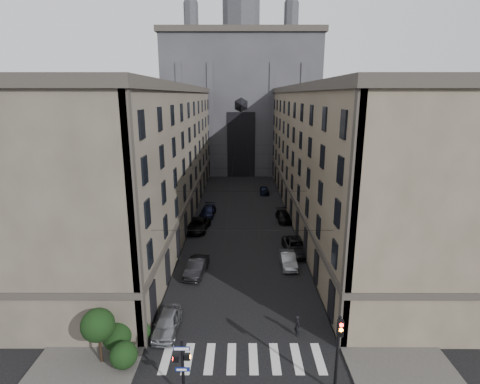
{
  "coord_description": "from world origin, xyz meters",
  "views": [
    {
      "loc": [
        -0.14,
        -17.0,
        17.58
      ],
      "look_at": [
        -0.18,
        13.53,
        9.62
      ],
      "focal_mm": 28.0,
      "sensor_mm": 36.0,
      "label": 1
    }
  ],
  "objects_px": {
    "car_left_near": "(167,323)",
    "car_right_far": "(264,190)",
    "gothic_tower": "(241,94)",
    "car_left_midfar": "(198,225)",
    "pedestrian_signal_left": "(182,365)",
    "car_right_midfar": "(284,216)",
    "traffic_light_right": "(338,346)",
    "car_right_midnear": "(296,246)",
    "car_left_midnear": "(197,267)",
    "pedestrian": "(297,325)",
    "car_right_near": "(288,260)",
    "car_left_far": "(208,211)"
  },
  "relations": [
    {
      "from": "car_left_near",
      "to": "pedestrian",
      "type": "bearing_deg",
      "value": -0.79
    },
    {
      "from": "car_left_near",
      "to": "car_right_near",
      "type": "relative_size",
      "value": 1.02
    },
    {
      "from": "traffic_light_right",
      "to": "car_right_near",
      "type": "bearing_deg",
      "value": 92.44
    },
    {
      "from": "car_right_near",
      "to": "car_right_far",
      "type": "xyz_separation_m",
      "value": [
        -0.65,
        29.77,
        -0.06
      ]
    },
    {
      "from": "car_right_near",
      "to": "car_right_midnear",
      "type": "height_order",
      "value": "car_right_midnear"
    },
    {
      "from": "gothic_tower",
      "to": "pedestrian_signal_left",
      "type": "height_order",
      "value": "gothic_tower"
    },
    {
      "from": "car_left_midnear",
      "to": "car_left_midfar",
      "type": "relative_size",
      "value": 0.86
    },
    {
      "from": "car_right_far",
      "to": "car_left_far",
      "type": "bearing_deg",
      "value": -125.34
    },
    {
      "from": "gothic_tower",
      "to": "car_left_midfar",
      "type": "bearing_deg",
      "value": -97.34
    },
    {
      "from": "car_left_midnear",
      "to": "car_right_midfar",
      "type": "relative_size",
      "value": 1.01
    },
    {
      "from": "pedestrian_signal_left",
      "to": "car_right_midfar",
      "type": "bearing_deg",
      "value": 73.56
    },
    {
      "from": "pedestrian_signal_left",
      "to": "car_right_near",
      "type": "distance_m",
      "value": 19.78
    },
    {
      "from": "car_left_far",
      "to": "car_right_far",
      "type": "bearing_deg",
      "value": 58.54
    },
    {
      "from": "car_right_near",
      "to": "car_right_midfar",
      "type": "distance_m",
      "value": 14.64
    },
    {
      "from": "car_left_near",
      "to": "car_left_midnear",
      "type": "bearing_deg",
      "value": 84.65
    },
    {
      "from": "gothic_tower",
      "to": "pedestrian",
      "type": "xyz_separation_m",
      "value": [
        4.12,
        -67.37,
        -16.97
      ]
    },
    {
      "from": "gothic_tower",
      "to": "car_right_far",
      "type": "bearing_deg",
      "value": -80.76
    },
    {
      "from": "pedestrian",
      "to": "traffic_light_right",
      "type": "bearing_deg",
      "value": 175.87
    },
    {
      "from": "car_left_far",
      "to": "car_right_midfar",
      "type": "xyz_separation_m",
      "value": [
        11.06,
        -2.31,
        -0.04
      ]
    },
    {
      "from": "car_left_midnear",
      "to": "car_left_far",
      "type": "xyz_separation_m",
      "value": [
        -0.45,
        18.79,
        -0.06
      ]
    },
    {
      "from": "car_right_midnear",
      "to": "car_right_far",
      "type": "bearing_deg",
      "value": 91.55
    },
    {
      "from": "pedestrian_signal_left",
      "to": "car_right_midnear",
      "type": "distance_m",
      "value": 23.46
    },
    {
      "from": "car_left_midnear",
      "to": "pedestrian",
      "type": "xyz_separation_m",
      "value": [
        8.68,
        -9.87,
        0.05
      ]
    },
    {
      "from": "pedestrian_signal_left",
      "to": "traffic_light_right",
      "type": "bearing_deg",
      "value": 2.64
    },
    {
      "from": "traffic_light_right",
      "to": "car_left_far",
      "type": "bearing_deg",
      "value": 107.17
    },
    {
      "from": "car_right_far",
      "to": "pedestrian",
      "type": "height_order",
      "value": "pedestrian"
    },
    {
      "from": "traffic_light_right",
      "to": "car_left_midfar",
      "type": "height_order",
      "value": "traffic_light_right"
    },
    {
      "from": "car_left_near",
      "to": "car_left_midfar",
      "type": "distance_m",
      "value": 22.02
    },
    {
      "from": "pedestrian_signal_left",
      "to": "car_right_midfar",
      "type": "relative_size",
      "value": 0.85
    },
    {
      "from": "gothic_tower",
      "to": "car_left_midfar",
      "type": "height_order",
      "value": "gothic_tower"
    },
    {
      "from": "car_right_near",
      "to": "car_right_midnear",
      "type": "distance_m",
      "value": 3.7
    },
    {
      "from": "car_right_far",
      "to": "car_right_midnear",
      "type": "bearing_deg",
      "value": -85.42
    },
    {
      "from": "car_left_near",
      "to": "car_right_far",
      "type": "xyz_separation_m",
      "value": [
        9.91,
        41.12,
        -0.1
      ]
    },
    {
      "from": "car_left_midnear",
      "to": "car_right_midnear",
      "type": "bearing_deg",
      "value": 33.98
    },
    {
      "from": "car_left_near",
      "to": "car_right_near",
      "type": "xyz_separation_m",
      "value": [
        10.57,
        11.35,
        -0.04
      ]
    },
    {
      "from": "traffic_light_right",
      "to": "car_right_midnear",
      "type": "xyz_separation_m",
      "value": [
        0.6,
        20.87,
        -2.51
      ]
    },
    {
      "from": "pedestrian_signal_left",
      "to": "car_left_far",
      "type": "bearing_deg",
      "value": 92.46
    },
    {
      "from": "pedestrian_signal_left",
      "to": "car_right_far",
      "type": "bearing_deg",
      "value": 80.8
    },
    {
      "from": "pedestrian_signal_left",
      "to": "pedestrian",
      "type": "bearing_deg",
      "value": 38.56
    },
    {
      "from": "gothic_tower",
      "to": "car_right_midnear",
      "type": "distance_m",
      "value": 55.22
    },
    {
      "from": "pedestrian_signal_left",
      "to": "car_right_midfar",
      "type": "xyz_separation_m",
      "value": [
        9.57,
        32.44,
        -1.64
      ]
    },
    {
      "from": "gothic_tower",
      "to": "car_right_midfar",
      "type": "relative_size",
      "value": 12.34
    },
    {
      "from": "car_left_midnear",
      "to": "pedestrian",
      "type": "distance_m",
      "value": 13.14
    },
    {
      "from": "traffic_light_right",
      "to": "car_right_near",
      "type": "distance_m",
      "value": 17.64
    },
    {
      "from": "car_left_midfar",
      "to": "car_right_near",
      "type": "distance_m",
      "value": 15.07
    },
    {
      "from": "car_left_midnear",
      "to": "pedestrian",
      "type": "height_order",
      "value": "pedestrian"
    },
    {
      "from": "pedestrian_signal_left",
      "to": "pedestrian",
      "type": "relative_size",
      "value": 2.41
    },
    {
      "from": "car_right_midnear",
      "to": "pedestrian",
      "type": "relative_size",
      "value": 3.38
    },
    {
      "from": "gothic_tower",
      "to": "pedestrian_signal_left",
      "type": "bearing_deg",
      "value": -92.74
    },
    {
      "from": "car_left_midnear",
      "to": "car_left_midfar",
      "type": "distance_m",
      "value": 12.62
    }
  ]
}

